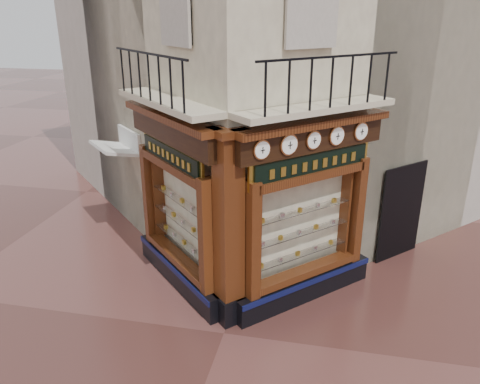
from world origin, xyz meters
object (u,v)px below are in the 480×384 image
(clock_c, at_px, (313,140))
(clock_e, at_px, (361,131))
(clock_a, at_px, (262,150))
(clock_d, at_px, (337,136))
(clock_b, at_px, (289,145))
(signboard_left, at_px, (171,155))
(awning, at_px, (122,235))
(corner_pilaster, at_px, (229,233))
(signboard_right, at_px, (313,164))

(clock_c, bearing_deg, clock_e, 0.00)
(clock_a, relative_size, clock_d, 0.92)
(clock_b, bearing_deg, signboard_left, 121.92)
(clock_a, height_order, clock_b, clock_b)
(clock_a, height_order, awning, clock_a)
(corner_pilaster, bearing_deg, clock_c, -14.67)
(clock_e, height_order, signboard_left, clock_e)
(clock_d, bearing_deg, corner_pilaster, 169.15)
(clock_d, height_order, clock_e, clock_d)
(clock_b, relative_size, signboard_right, 0.18)
(corner_pilaster, distance_m, clock_d, 2.82)
(clock_e, relative_size, signboard_left, 0.19)
(corner_pilaster, distance_m, clock_e, 3.37)
(awning, bearing_deg, corner_pilaster, -174.21)
(clock_b, height_order, clock_d, clock_b)
(clock_c, relative_size, signboard_right, 0.17)
(awning, distance_m, signboard_left, 4.45)
(clock_e, bearing_deg, signboard_right, 174.50)
(clock_c, bearing_deg, clock_b, 180.00)
(clock_b, bearing_deg, clock_c, -0.00)
(clock_b, bearing_deg, clock_a, -180.00)
(signboard_right, bearing_deg, clock_b, -171.15)
(clock_d, bearing_deg, clock_a, -180.00)
(clock_c, distance_m, signboard_right, 0.54)
(clock_d, distance_m, signboard_right, 0.72)
(clock_b, distance_m, clock_d, 1.19)
(clock_d, bearing_deg, clock_e, -0.00)
(signboard_left, xyz_separation_m, signboard_right, (2.92, 0.00, 0.00))
(clock_b, bearing_deg, awning, 106.03)
(clock_a, bearing_deg, corner_pilaster, 135.19)
(corner_pilaster, height_order, awning, corner_pilaster)
(clock_a, bearing_deg, awning, 99.85)
(clock_a, distance_m, clock_e, 2.47)
(clock_c, relative_size, awning, 0.25)
(clock_b, xyz_separation_m, clock_c, (0.42, 0.42, 0.00))
(clock_b, bearing_deg, corner_pilaster, 157.67)
(clock_c, height_order, clock_e, clock_e)
(clock_a, relative_size, signboard_left, 0.18)
(awning, relative_size, signboard_left, 0.74)
(awning, bearing_deg, signboard_right, -156.79)
(corner_pilaster, relative_size, clock_b, 9.91)
(signboard_right, bearing_deg, clock_c, -137.12)
(clock_b, bearing_deg, clock_d, 0.00)
(clock_a, height_order, signboard_right, clock_a)
(corner_pilaster, relative_size, clock_d, 10.22)
(clock_e, bearing_deg, clock_d, 180.00)
(corner_pilaster, distance_m, signboard_right, 2.12)
(clock_b, height_order, signboard_right, clock_b)
(clock_c, xyz_separation_m, signboard_right, (0.01, 0.16, -0.52))
(awning, bearing_deg, clock_e, -147.61)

